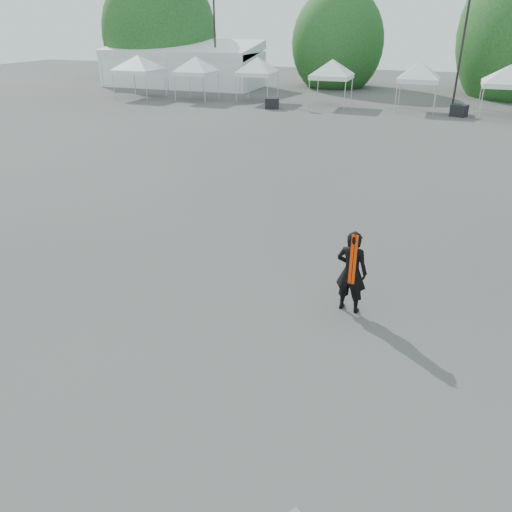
% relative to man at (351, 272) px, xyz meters
% --- Properties ---
extents(ground, '(120.00, 120.00, 0.00)m').
position_rel_man_xyz_m(ground, '(-1.16, 0.94, -0.96)').
color(ground, '#474442').
rests_on(ground, ground).
extents(marquee, '(15.00, 6.25, 4.23)m').
position_rel_man_xyz_m(marquee, '(-23.16, 35.94, 1.01)').
color(marquee, white).
rests_on(marquee, ground).
extents(light_pole_west, '(0.60, 0.25, 10.30)m').
position_rel_man_xyz_m(light_pole_west, '(-19.16, 34.94, 4.81)').
color(light_pole_west, black).
rests_on(light_pole_west, ground).
extents(light_pole_east, '(0.60, 0.25, 9.80)m').
position_rel_man_xyz_m(light_pole_east, '(1.84, 32.94, 4.55)').
color(light_pole_east, black).
rests_on(light_pole_east, ground).
extents(tree_far_w, '(4.80, 4.80, 7.30)m').
position_rel_man_xyz_m(tree_far_w, '(-27.16, 38.94, 3.57)').
color(tree_far_w, '#382314').
rests_on(tree_far_w, ground).
extents(tree_mid_w, '(4.16, 4.16, 6.33)m').
position_rel_man_xyz_m(tree_mid_w, '(-9.16, 40.94, 2.97)').
color(tree_mid_w, '#382314').
rests_on(tree_mid_w, ground).
extents(tent_a, '(4.68, 4.68, 3.88)m').
position_rel_man_xyz_m(tent_a, '(-23.05, 28.08, 2.10)').
color(tent_a, silver).
rests_on(tent_a, ground).
extents(tent_b, '(4.01, 4.01, 3.88)m').
position_rel_man_xyz_m(tent_b, '(-17.84, 28.30, 2.09)').
color(tent_b, silver).
rests_on(tent_b, ground).
extents(tent_c, '(3.95, 3.95, 3.88)m').
position_rel_man_xyz_m(tent_c, '(-12.98, 29.34, 2.09)').
color(tent_c, silver).
rests_on(tent_c, ground).
extents(tent_d, '(4.07, 4.07, 3.88)m').
position_rel_man_xyz_m(tent_d, '(-6.97, 29.09, 2.09)').
color(tent_d, silver).
rests_on(tent_d, ground).
extents(tent_e, '(3.95, 3.95, 3.88)m').
position_rel_man_xyz_m(tent_e, '(-0.72, 29.10, 2.09)').
color(tent_e, silver).
rests_on(tent_e, ground).
extents(tent_f, '(4.38, 4.38, 3.88)m').
position_rel_man_xyz_m(tent_f, '(4.97, 28.33, 2.10)').
color(tent_f, silver).
rests_on(tent_f, ground).
extents(man, '(0.76, 0.56, 1.92)m').
position_rel_man_xyz_m(man, '(0.00, 0.00, 0.00)').
color(man, black).
rests_on(man, ground).
extents(crate_west, '(1.15, 1.00, 0.76)m').
position_rel_man_xyz_m(crate_west, '(-10.67, 26.18, -0.58)').
color(crate_west, black).
rests_on(crate_west, ground).
extents(crate_mid, '(1.22, 1.09, 0.78)m').
position_rel_man_xyz_m(crate_mid, '(2.26, 27.49, -0.57)').
color(crate_mid, black).
rests_on(crate_mid, ground).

